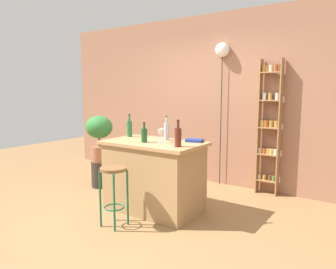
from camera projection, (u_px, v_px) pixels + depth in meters
ground at (140, 217)px, 3.97m from camera, size 12.00×12.00×0.00m
back_wall at (213, 100)px, 5.37m from camera, size 6.40×0.10×2.80m
kitchen_counter at (154, 176)px, 4.15m from camera, size 1.28×0.77×0.91m
bar_stool at (114, 183)px, 3.65m from camera, size 0.31×0.31×0.69m
spice_shelf at (269, 125)px, 4.73m from camera, size 0.32×0.14×2.02m
plant_stool at (100, 174)px, 5.19m from camera, size 0.29×0.29×0.42m
potted_plant at (99, 133)px, 5.10m from camera, size 0.45×0.40×0.74m
bottle_spirits_clear at (178, 137)px, 3.69m from camera, size 0.08×0.08×0.32m
bottle_olive_oil at (130, 128)px, 4.51m from camera, size 0.07×0.07×0.32m
bottle_vinegar at (144, 135)px, 4.02m from camera, size 0.08×0.08×0.25m
bottle_soda_blue at (166, 131)px, 4.22m from camera, size 0.07×0.07×0.32m
wine_glass_left at (162, 132)px, 4.12m from camera, size 0.07×0.07×0.16m
wine_glass_center at (160, 133)px, 3.99m from camera, size 0.07×0.07×0.16m
cookbook at (194, 140)px, 4.07m from camera, size 0.24×0.20×0.03m
pendant_globe_light at (222, 52)px, 5.05m from camera, size 0.23×0.23×2.31m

